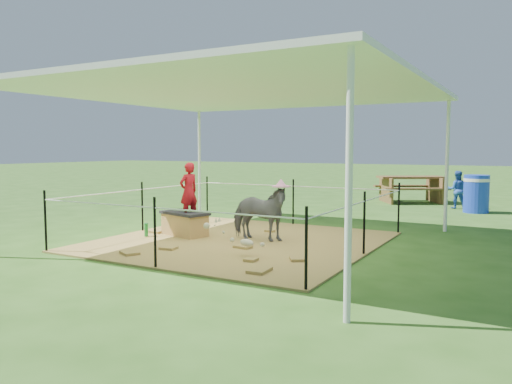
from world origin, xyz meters
The scene contains 14 objects.
ground centered at (0.00, 0.00, 0.00)m, with size 90.00×90.00×0.00m, color #2D5919.
hay_patch centered at (0.00, 0.00, 0.01)m, with size 4.60×4.60×0.03m, color brown.
canopy_tent centered at (0.00, 0.00, 2.69)m, with size 6.30×6.30×2.90m.
rope_fence centered at (0.00, 0.00, 0.64)m, with size 4.54×4.54×1.00m.
straw_bale centered at (-1.18, -0.03, 0.23)m, with size 0.89×0.45×0.40m, color #A7783C.
dark_cloth centered at (-1.18, -0.03, 0.45)m, with size 0.95×0.50×0.05m, color black.
woman centered at (-1.08, -0.03, 0.96)m, with size 0.39×0.26×1.07m, color #A6101A.
green_bottle centered at (-1.73, -0.48, 0.15)m, with size 0.07×0.07×0.25m, color #1C7F2E.
pony centered at (0.29, 0.18, 0.52)m, with size 0.53×1.16×0.98m, color #4E4E53.
pink_hat centered at (0.29, 0.18, 1.08)m, with size 0.30×0.30×0.14m, color pink.
foal centered at (0.75, -1.04, 0.26)m, with size 0.84×0.46×0.46m, color beige, non-canonical shape.
trash_barrel centered at (3.23, 6.52, 0.49)m, with size 0.63×0.63×0.98m, color blue.
picnic_table_near centered at (1.22, 8.20, 0.40)m, with size 1.94×1.40×0.81m, color #52351C.
distant_person centered at (2.68, 7.22, 0.52)m, with size 0.51×0.40×1.05m, color #305DB6.
Camera 1 is at (4.50, -7.48, 1.66)m, focal length 35.00 mm.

